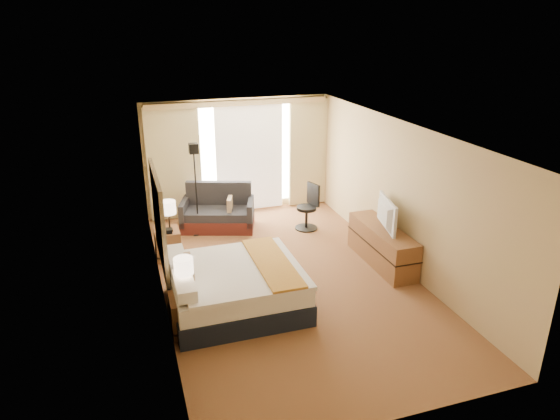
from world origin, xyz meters
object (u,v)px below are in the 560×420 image
object	(u,v)px
nightstand_left	(186,314)
lamp_left	(184,267)
nightstand_right	(168,244)
loveseat	(218,214)
media_dresser	(382,246)
television	(382,214)
desk_chair	(309,209)
bed	(235,287)
lamp_right	(168,208)
floor_lamp	(195,171)

from	to	relation	value
nightstand_left	lamp_left	distance (m)	0.72
nightstand_right	loveseat	distance (m)	1.64
media_dresser	television	distance (m)	0.63
desk_chair	television	xyz separation A→B (m)	(0.64, -1.95, 0.54)
bed	television	xyz separation A→B (m)	(2.84, 0.66, 0.62)
nightstand_left	nightstand_right	bearing A→B (deg)	90.00
nightstand_left	bed	bearing A→B (deg)	26.30
loveseat	television	distance (m)	3.62
loveseat	lamp_right	bearing A→B (deg)	-115.35
loveseat	lamp_right	distance (m)	1.78
lamp_right	nightstand_left	bearing A→B (deg)	-91.39
nightstand_left	nightstand_right	world-z (taller)	same
bed	floor_lamp	bearing A→B (deg)	91.69
nightstand_right	bed	xyz separation A→B (m)	(0.81, -2.10, 0.08)
floor_lamp	bed	bearing A→B (deg)	-88.31
media_dresser	desk_chair	xyz separation A→B (m)	(-0.69, 1.95, 0.09)
nightstand_right	bed	distance (m)	2.25
nightstand_right	television	world-z (taller)	television
desk_chair	television	distance (m)	2.12
floor_lamp	desk_chair	size ratio (longest dim) A/B	1.95
television	lamp_right	bearing A→B (deg)	81.92
bed	floor_lamp	world-z (taller)	floor_lamp
bed	desk_chair	bearing A→B (deg)	49.76
media_dresser	lamp_right	xyz separation A→B (m)	(-3.64, 1.39, 0.65)
lamp_left	desk_chair	bearing A→B (deg)	44.46
floor_lamp	desk_chair	world-z (taller)	floor_lamp
bed	media_dresser	bearing A→B (deg)	12.67
desk_chair	lamp_left	distance (m)	4.23
floor_lamp	lamp_left	distance (m)	3.46
nightstand_right	lamp_left	size ratio (longest dim) A/B	0.96
floor_lamp	television	distance (m)	3.79
nightstand_left	floor_lamp	bearing A→B (deg)	78.15
nightstand_right	television	xyz separation A→B (m)	(3.65, -1.44, 0.70)
loveseat	floor_lamp	bearing A→B (deg)	-139.26
nightstand_right	desk_chair	bearing A→B (deg)	9.46
media_dresser	lamp_left	distance (m)	3.86
nightstand_right	bed	size ratio (longest dim) A/B	0.28
lamp_left	television	bearing A→B (deg)	15.26
lamp_right	media_dresser	bearing A→B (deg)	-20.89
floor_lamp	lamp_right	size ratio (longest dim) A/B	3.29
media_dresser	bed	xyz separation A→B (m)	(-2.89, -0.65, 0.00)
bed	lamp_left	world-z (taller)	lamp_left
media_dresser	lamp_right	bearing A→B (deg)	159.11
media_dresser	television	size ratio (longest dim) A/B	1.88
nightstand_left	media_dresser	size ratio (longest dim) A/B	0.31
media_dresser	floor_lamp	world-z (taller)	floor_lamp
loveseat	desk_chair	world-z (taller)	desk_chair
media_dresser	loveseat	distance (m)	3.60
nightstand_left	desk_chair	xyz separation A→B (m)	(3.01, 3.00, 0.16)
loveseat	floor_lamp	xyz separation A→B (m)	(-0.47, -0.19, 1.05)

